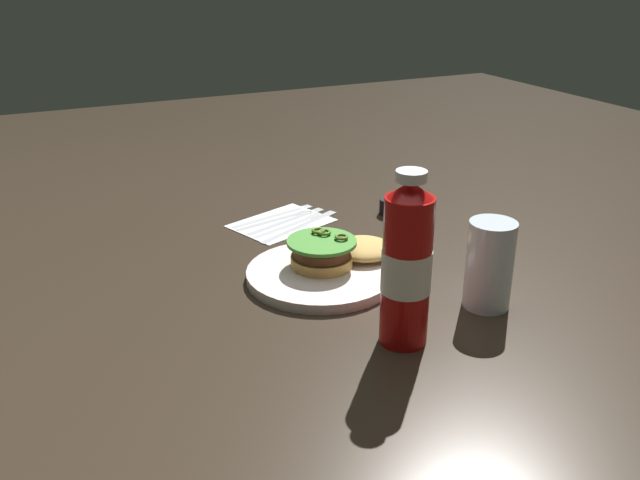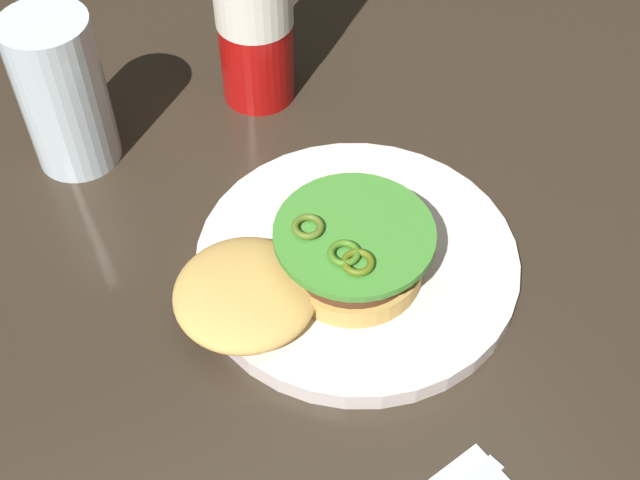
% 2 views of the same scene
% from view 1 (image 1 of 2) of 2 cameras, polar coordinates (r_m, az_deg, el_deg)
% --- Properties ---
extents(ground_plane, '(3.00, 3.00, 0.00)m').
position_cam_1_polar(ground_plane, '(1.19, 0.30, -2.01)').
color(ground_plane, '#31271D').
extents(dinner_plate, '(0.25, 0.25, 0.02)m').
position_cam_1_polar(dinner_plate, '(1.13, 0.06, -2.88)').
color(dinner_plate, silver).
rests_on(dinner_plate, ground_plane).
extents(burger_sandwich, '(0.19, 0.12, 0.05)m').
position_cam_1_polar(burger_sandwich, '(1.15, 1.47, -0.93)').
color(burger_sandwich, tan).
rests_on(burger_sandwich, dinner_plate).
extents(ketchup_bottle, '(0.07, 0.07, 0.25)m').
position_cam_1_polar(ketchup_bottle, '(0.92, 7.21, -2.12)').
color(ketchup_bottle, '#B00E0C').
rests_on(ketchup_bottle, ground_plane).
extents(water_glass, '(0.07, 0.07, 0.14)m').
position_cam_1_polar(water_glass, '(1.06, 13.90, -2.01)').
color(water_glass, silver).
rests_on(water_glass, ground_plane).
extents(condiment_cup, '(0.05, 0.05, 0.03)m').
position_cam_1_polar(condiment_cup, '(1.42, 5.96, 2.82)').
color(condiment_cup, black).
rests_on(condiment_cup, ground_plane).
extents(napkin, '(0.22, 0.19, 0.00)m').
position_cam_1_polar(napkin, '(1.37, -3.21, 1.44)').
color(napkin, white).
rests_on(napkin, ground_plane).
extents(table_knife, '(0.20, 0.11, 0.00)m').
position_cam_1_polar(table_knife, '(1.36, -1.30, 1.45)').
color(table_knife, silver).
rests_on(table_knife, napkin).
extents(fork_utensil, '(0.17, 0.08, 0.00)m').
position_cam_1_polar(fork_utensil, '(1.36, -2.07, 1.55)').
color(fork_utensil, silver).
rests_on(fork_utensil, napkin).
extents(steak_knife, '(0.19, 0.08, 0.00)m').
position_cam_1_polar(steak_knife, '(1.38, -2.43, 1.85)').
color(steak_knife, silver).
rests_on(steak_knife, napkin).
extents(spoon_utensil, '(0.18, 0.05, 0.00)m').
position_cam_1_polar(spoon_utensil, '(1.39, -2.81, 2.05)').
color(spoon_utensil, silver).
rests_on(spoon_utensil, napkin).
extents(butter_knife, '(0.19, 0.06, 0.00)m').
position_cam_1_polar(butter_knife, '(1.41, -3.50, 2.24)').
color(butter_knife, silver).
rests_on(butter_knife, napkin).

